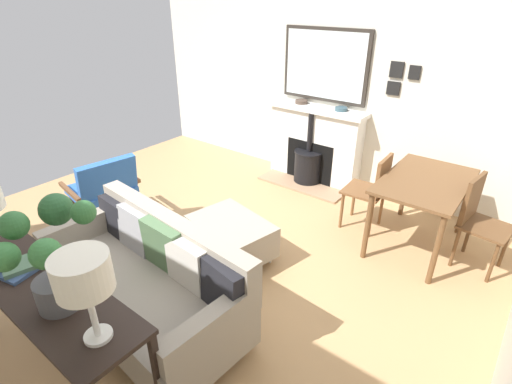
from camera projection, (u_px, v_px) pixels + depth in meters
The scene contains 17 objects.
ground_plane at pixel (189, 254), 3.82m from camera, with size 4.87×5.37×0.01m, color tan.
wall_left at pixel (322, 70), 4.87m from camera, with size 0.12×5.37×2.84m, color beige.
fireplace at pixel (313, 149), 5.11m from camera, with size 0.61×1.32×1.01m.
mirror_over_mantel at pixel (325, 65), 4.72m from camera, with size 0.04×1.14×0.87m.
mantel_bowl_near at pixel (301, 102), 5.01m from camera, with size 0.16×0.16×0.05m.
mantel_bowl_far at pixel (341, 109), 4.70m from camera, with size 0.15×0.15×0.05m.
sofa at pixel (148, 279), 2.92m from camera, with size 0.93×1.80×0.80m.
ottoman at pixel (231, 236), 3.66m from camera, with size 0.70×0.86×0.40m.
armchair_accent at pixel (104, 186), 4.10m from camera, with size 0.76×0.69×0.80m.
console_table at pixel (45, 299), 2.29m from camera, with size 0.43×1.57×0.76m.
table_lamp_far_end at pixel (83, 276), 1.76m from camera, with size 0.27×0.27×0.49m.
potted_plant at pixel (48, 253), 1.99m from camera, with size 0.50×0.40×0.59m.
book_stack at pixel (22, 267), 2.39m from camera, with size 0.29×0.24×0.05m.
dining_table at pixel (424, 189), 3.66m from camera, with size 1.13×0.71×0.73m.
dining_chair_near_fireplace at pixel (373, 187), 4.00m from camera, with size 0.41×0.41×0.84m.
dining_chair_by_back_wall at pixel (478, 216), 3.46m from camera, with size 0.45×0.45×0.87m.
photo_gallery_row at pixel (400, 77), 4.24m from camera, with size 0.02×0.33×0.36m.
Camera 1 is at (2.04, 2.44, 2.29)m, focal length 27.13 mm.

